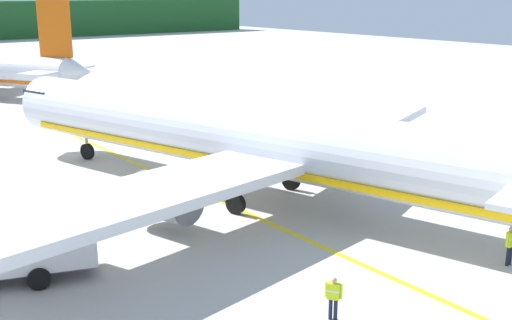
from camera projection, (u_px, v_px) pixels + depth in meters
The scene contains 6 objects.
airliner_foreground at pixel (251, 139), 35.04m from camera, with size 34.21×40.98×11.90m.
service_truck_baggage at pixel (14, 246), 25.28m from camera, with size 6.73×4.14×2.64m.
cargo_container_mid at pixel (498, 195), 33.38m from camera, with size 2.06×2.06×1.97m.
crew_marshaller at pixel (333, 295), 22.39m from camera, with size 0.46×0.52×1.62m.
crew_loader_left at pixel (510, 242), 26.85m from camera, with size 0.63×0.23×1.74m.
apron_guide_line at pixel (278, 227), 31.47m from camera, with size 0.30×60.00×0.01m, color yellow.
Camera 1 is at (-6.72, -7.51, 11.28)m, focal length 44.79 mm.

